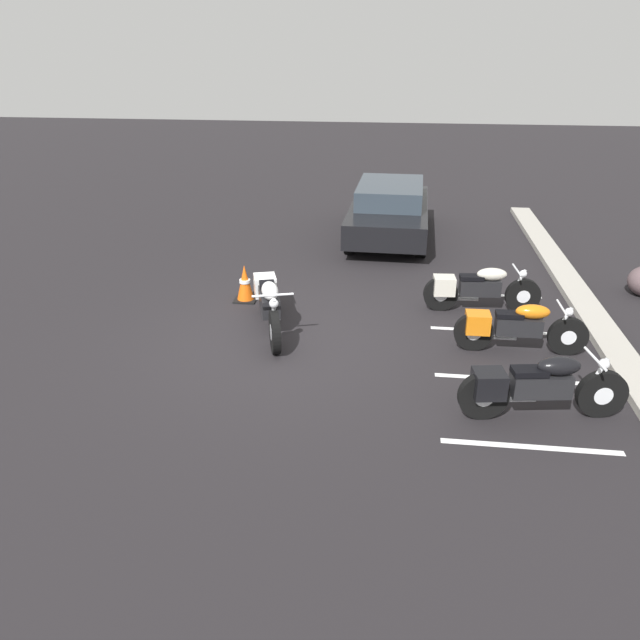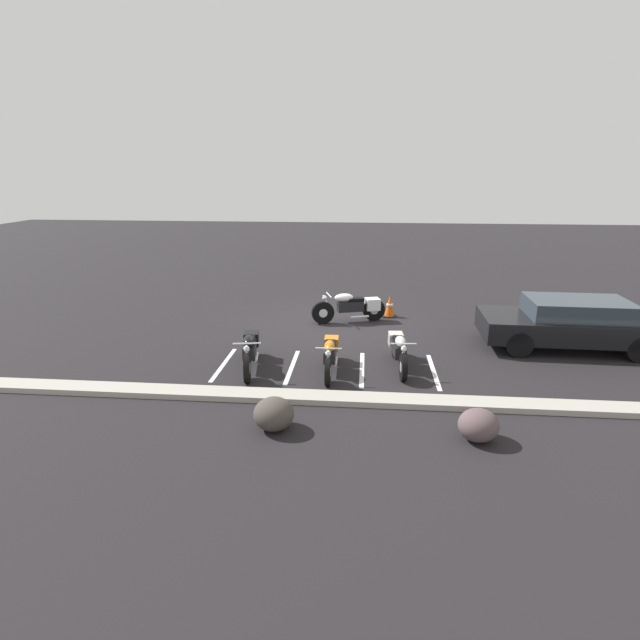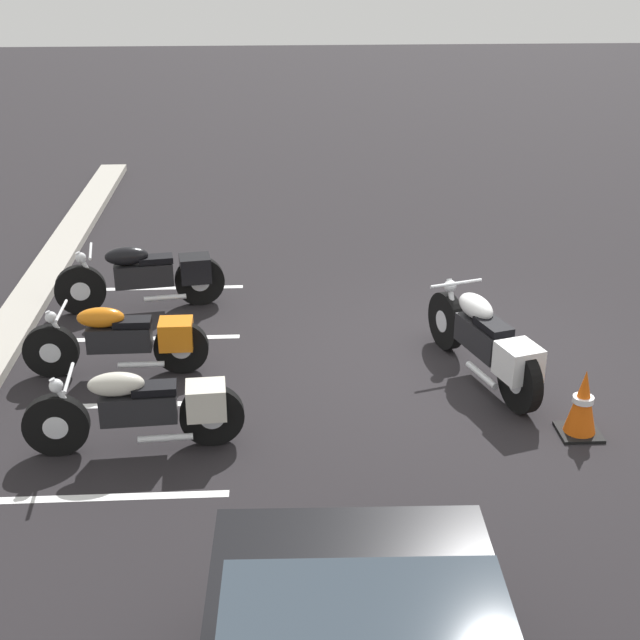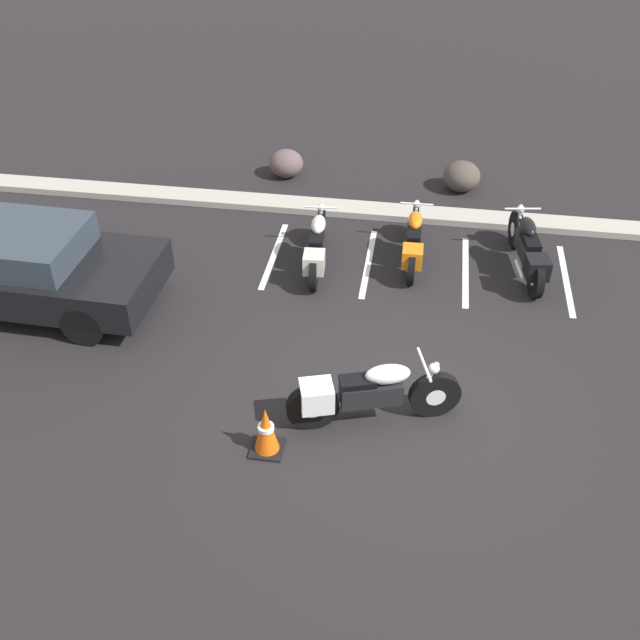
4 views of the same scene
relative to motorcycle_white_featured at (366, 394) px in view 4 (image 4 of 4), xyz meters
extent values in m
plane|color=black|center=(0.48, 0.26, -0.47)|extent=(60.00, 60.00, 0.00)
cylinder|color=black|center=(0.86, 0.27, -0.13)|extent=(0.68, 0.32, 0.67)
cylinder|color=silver|center=(0.86, 0.27, -0.13)|extent=(0.28, 0.20, 0.26)
cylinder|color=black|center=(-0.64, -0.20, -0.13)|extent=(0.68, 0.32, 0.67)
cylinder|color=silver|center=(-0.64, -0.20, -0.13)|extent=(0.28, 0.20, 0.26)
cube|color=black|center=(0.06, 0.02, 0.02)|extent=(0.82, 0.50, 0.31)
ellipsoid|color=white|center=(0.26, 0.08, 0.29)|extent=(0.62, 0.42, 0.24)
cube|color=black|center=(-0.10, -0.03, 0.22)|extent=(0.50, 0.37, 0.08)
cube|color=white|center=(-0.59, -0.19, 0.05)|extent=(0.50, 0.47, 0.35)
cylinder|color=silver|center=(0.75, 0.23, 0.13)|extent=(0.27, 0.14, 0.54)
cylinder|color=silver|center=(0.69, 0.21, 0.39)|extent=(0.22, 0.61, 0.04)
sphere|color=silver|center=(0.82, 0.25, 0.31)|extent=(0.14, 0.14, 0.14)
cylinder|color=silver|center=(-0.22, 0.08, -0.29)|extent=(0.56, 0.23, 0.07)
cylinder|color=black|center=(-1.22, 4.26, -0.17)|extent=(0.15, 0.61, 0.61)
cylinder|color=silver|center=(-1.22, 4.26, -0.17)|extent=(0.13, 0.24, 0.23)
cylinder|color=black|center=(-1.12, 2.84, -0.17)|extent=(0.15, 0.61, 0.61)
cylinder|color=silver|center=(-1.12, 2.84, -0.17)|extent=(0.13, 0.24, 0.23)
cube|color=black|center=(-1.17, 3.51, -0.03)|extent=(0.31, 0.71, 0.28)
ellipsoid|color=beige|center=(-1.18, 3.69, 0.22)|extent=(0.27, 0.53, 0.22)
cube|color=black|center=(-1.16, 3.35, 0.15)|extent=(0.25, 0.42, 0.07)
cube|color=beige|center=(-1.12, 2.89, 0.00)|extent=(0.36, 0.39, 0.31)
cylinder|color=silver|center=(-1.21, 4.15, 0.07)|extent=(0.07, 0.24, 0.49)
cylinder|color=silver|center=(-1.21, 4.10, 0.31)|extent=(0.57, 0.07, 0.03)
sphere|color=silver|center=(-1.22, 4.22, 0.24)|extent=(0.13, 0.13, 0.13)
cylinder|color=silver|center=(-1.28, 3.27, -0.30)|extent=(0.10, 0.51, 0.06)
cylinder|color=black|center=(0.38, 4.66, -0.17)|extent=(0.12, 0.60, 0.59)
cylinder|color=silver|center=(0.38, 4.66, -0.17)|extent=(0.12, 0.23, 0.23)
cylinder|color=black|center=(0.40, 3.26, -0.17)|extent=(0.12, 0.60, 0.59)
cylinder|color=silver|center=(0.40, 3.26, -0.17)|extent=(0.12, 0.23, 0.23)
cube|color=black|center=(0.39, 3.91, -0.04)|extent=(0.26, 0.69, 0.27)
ellipsoid|color=orange|center=(0.39, 4.09, 0.21)|extent=(0.24, 0.51, 0.22)
cube|color=black|center=(0.39, 3.76, 0.14)|extent=(0.22, 0.40, 0.07)
cube|color=orange|center=(0.40, 3.31, -0.01)|extent=(0.33, 0.36, 0.31)
cylinder|color=silver|center=(0.38, 4.55, 0.06)|extent=(0.06, 0.24, 0.48)
cylinder|color=silver|center=(0.38, 4.50, 0.30)|extent=(0.56, 0.04, 0.03)
sphere|color=silver|center=(0.38, 4.61, 0.22)|extent=(0.13, 0.13, 0.13)
cylinder|color=silver|center=(0.27, 3.69, -0.31)|extent=(0.07, 0.50, 0.06)
cylinder|color=black|center=(2.11, 4.67, -0.15)|extent=(0.21, 0.65, 0.64)
cylinder|color=silver|center=(2.11, 4.67, -0.15)|extent=(0.16, 0.26, 0.24)
cylinder|color=black|center=(2.34, 3.19, -0.15)|extent=(0.21, 0.65, 0.64)
cylinder|color=silver|center=(2.34, 3.19, -0.15)|extent=(0.16, 0.26, 0.24)
cube|color=black|center=(2.23, 3.88, -0.01)|extent=(0.38, 0.77, 0.29)
ellipsoid|color=black|center=(2.20, 4.07, 0.25)|extent=(0.33, 0.57, 0.23)
cube|color=black|center=(2.26, 3.72, 0.18)|extent=(0.29, 0.45, 0.08)
cube|color=black|center=(2.33, 3.24, 0.02)|extent=(0.40, 0.43, 0.33)
cylinder|color=silver|center=(2.13, 4.55, 0.10)|extent=(0.10, 0.26, 0.51)
cylinder|color=silver|center=(2.14, 4.50, 0.35)|extent=(0.60, 0.13, 0.03)
sphere|color=silver|center=(2.12, 4.62, 0.27)|extent=(0.14, 0.14, 0.14)
cylinder|color=silver|center=(2.14, 3.62, -0.30)|extent=(0.15, 0.53, 0.07)
cylinder|color=black|center=(-4.13, 2.57, -0.15)|extent=(0.65, 0.24, 0.64)
cylinder|color=black|center=(-4.17, 0.99, -0.15)|extent=(0.65, 0.24, 0.64)
cube|color=black|center=(-5.52, 1.82, 0.09)|extent=(4.35, 1.92, 0.55)
cube|color=#2D3842|center=(-5.67, 1.82, 0.59)|extent=(2.45, 1.58, 0.45)
cube|color=#A8A399|center=(0.48, 5.42, -0.41)|extent=(18.00, 0.50, 0.12)
ellipsoid|color=#47403A|center=(1.18, 6.62, -0.18)|extent=(0.89, 0.88, 0.59)
ellipsoid|color=#5B484B|center=(-2.31, 6.68, -0.19)|extent=(0.80, 0.77, 0.56)
cube|color=black|center=(-1.14, -0.68, -0.46)|extent=(0.40, 0.40, 0.03)
cone|color=#EA590F|center=(-1.14, -0.68, -0.13)|extent=(0.32, 0.32, 0.68)
cylinder|color=white|center=(-1.14, -0.68, -0.10)|extent=(0.20, 0.20, 0.06)
cube|color=white|center=(-1.96, 3.71, -0.47)|extent=(0.10, 2.10, 0.00)
cube|color=white|center=(-0.33, 3.71, -0.47)|extent=(0.10, 2.10, 0.00)
cube|color=white|center=(1.29, 3.71, -0.47)|extent=(0.10, 2.10, 0.00)
cube|color=white|center=(2.91, 3.71, -0.47)|extent=(0.10, 2.10, 0.00)
camera|label=1|loc=(9.25, 2.01, 3.87)|focal=35.00mm
camera|label=2|loc=(-0.34, 14.38, 3.91)|focal=28.00mm
camera|label=3|loc=(-8.43, 2.23, 4.00)|focal=50.00mm
camera|label=4|loc=(0.49, -6.89, 6.42)|focal=42.00mm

